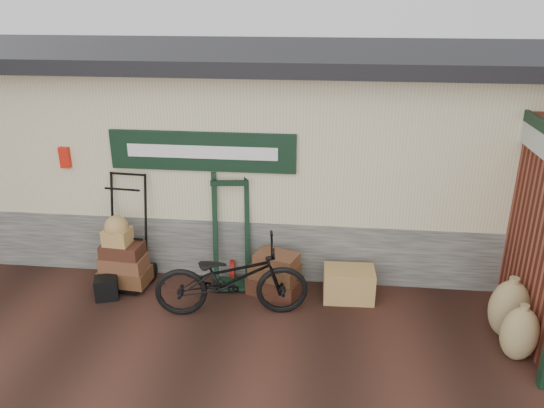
# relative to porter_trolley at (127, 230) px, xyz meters

# --- Properties ---
(ground) EXTENTS (80.00, 80.00, 0.00)m
(ground) POSITION_rel_porter_trolley_xyz_m (1.40, -0.71, -0.83)
(ground) COLOR black
(ground) RESTS_ON ground
(station_building) EXTENTS (14.40, 4.10, 3.20)m
(station_building) POSITION_rel_porter_trolley_xyz_m (1.39, 2.02, 0.79)
(station_building) COLOR #4C4C47
(station_building) RESTS_ON ground
(porter_trolley) EXTENTS (0.88, 0.69, 1.65)m
(porter_trolley) POSITION_rel_porter_trolley_xyz_m (0.00, 0.00, 0.00)
(porter_trolley) COLOR black
(porter_trolley) RESTS_ON ground
(green_barrow) EXTENTS (0.65, 0.57, 1.65)m
(green_barrow) POSITION_rel_porter_trolley_xyz_m (1.49, 0.14, -0.00)
(green_barrow) COLOR black
(green_barrow) RESTS_ON ground
(suitcase_stack) EXTENTS (0.82, 0.66, 0.63)m
(suitcase_stack) POSITION_rel_porter_trolley_xyz_m (2.14, -0.11, -0.51)
(suitcase_stack) COLOR #3B1E12
(suitcase_stack) RESTS_ON ground
(wicker_hamper) EXTENTS (0.71, 0.48, 0.45)m
(wicker_hamper) POSITION_rel_porter_trolley_xyz_m (3.18, -0.14, -0.60)
(wicker_hamper) COLOR olive
(wicker_hamper) RESTS_ON ground
(black_trunk) EXTENTS (0.38, 0.35, 0.31)m
(black_trunk) POSITION_rel_porter_trolley_xyz_m (-0.17, -0.50, -0.67)
(black_trunk) COLOR black
(black_trunk) RESTS_ON ground
(bicycle) EXTENTS (1.00, 2.09, 1.17)m
(bicycle) POSITION_rel_porter_trolley_xyz_m (1.64, -0.67, -0.24)
(bicycle) COLOR black
(bicycle) RESTS_ON ground
(burlap_sack_left) EXTENTS (0.50, 0.43, 0.77)m
(burlap_sack_left) POSITION_rel_porter_trolley_xyz_m (5.10, -0.80, -0.44)
(burlap_sack_left) COLOR olive
(burlap_sack_left) RESTS_ON ground
(burlap_sack_right) EXTENTS (0.43, 0.36, 0.68)m
(burlap_sack_right) POSITION_rel_porter_trolley_xyz_m (5.09, -1.25, -0.48)
(burlap_sack_right) COLOR olive
(burlap_sack_right) RESTS_ON ground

